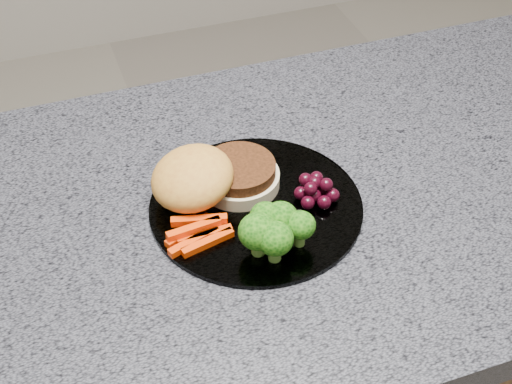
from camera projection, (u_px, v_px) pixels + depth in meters
countertop at (312, 201)px, 0.91m from camera, size 1.20×0.60×0.04m
plate at (256, 206)px, 0.87m from camera, size 0.26×0.26×0.01m
burger at (209, 180)px, 0.86m from camera, size 0.18×0.13×0.06m
carrot_sticks at (198, 232)px, 0.82m from camera, size 0.08×0.06×0.02m
broccoli at (273, 228)px, 0.79m from camera, size 0.09×0.08×0.05m
grape_bunch at (316, 190)px, 0.86m from camera, size 0.05×0.05×0.03m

